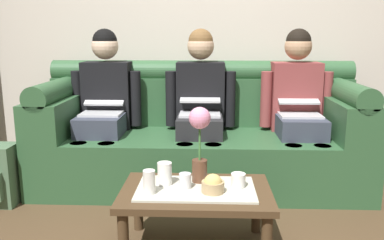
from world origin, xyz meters
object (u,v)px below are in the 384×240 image
at_px(person_left, 104,101).
at_px(person_middle, 200,102).
at_px(couch, 200,138).
at_px(person_right, 298,102).
at_px(cup_near_right, 165,174).
at_px(cup_far_center, 149,182).
at_px(snack_bowl, 213,185).
at_px(cup_far_left, 185,181).
at_px(coffee_table, 196,198).
at_px(flower_vase, 200,137).
at_px(cup_near_left, 238,180).

height_order(person_left, person_middle, same).
xyz_separation_m(couch, person_right, (0.76, -0.00, 0.29)).
bearing_deg(person_right, cup_near_right, -132.71).
distance_m(couch, person_left, 0.81).
xyz_separation_m(couch, cup_near_right, (-0.17, -1.01, 0.06)).
distance_m(person_middle, cup_far_center, 1.19).
bearing_deg(person_left, person_right, -0.01).
distance_m(person_left, snack_bowl, 1.42).
xyz_separation_m(snack_bowl, cup_near_right, (-0.27, 0.10, 0.02)).
height_order(couch, cup_far_left, couch).
bearing_deg(cup_far_center, coffee_table, 21.29).
height_order(person_right, flower_vase, person_right).
height_order(person_left, cup_near_left, person_left).
relative_size(person_right, cup_near_right, 9.71).
height_order(coffee_table, cup_near_right, cup_near_right).
height_order(snack_bowl, cup_far_left, snack_bowl).
bearing_deg(person_middle, cup_far_left, -93.14).
bearing_deg(person_right, snack_bowl, -120.99).
bearing_deg(couch, cup_far_center, -101.79).
relative_size(cup_far_center, cup_far_left, 1.53).
xyz_separation_m(person_middle, flower_vase, (0.02, -0.95, -0.04)).
height_order(coffee_table, flower_vase, flower_vase).
height_order(couch, flower_vase, couch).
relative_size(person_middle, cup_far_left, 14.75).
xyz_separation_m(person_left, cup_far_center, (0.52, -1.15, -0.24)).
bearing_deg(snack_bowl, flower_vase, 115.35).
xyz_separation_m(couch, flower_vase, (0.02, -0.96, 0.25)).
xyz_separation_m(coffee_table, cup_far_left, (-0.06, -0.01, 0.10)).
relative_size(coffee_table, cup_far_left, 9.86).
height_order(flower_vase, snack_bowl, flower_vase).
bearing_deg(coffee_table, cup_far_center, -158.71).
distance_m(couch, snack_bowl, 1.12).
xyz_separation_m(cup_near_left, cup_far_left, (-0.29, -0.03, 0.00)).
bearing_deg(cup_far_center, person_middle, 78.16).
bearing_deg(couch, cup_near_right, -99.72).
bearing_deg(coffee_table, couch, 90.00).
xyz_separation_m(cup_near_right, cup_far_center, (-0.07, -0.14, 0.00)).
xyz_separation_m(flower_vase, cup_far_center, (-0.26, -0.19, -0.20)).
xyz_separation_m(person_right, coffee_table, (-0.76, -1.05, -0.36)).
bearing_deg(cup_near_left, flower_vase, 160.06).
height_order(person_right, cup_near_left, person_right).
bearing_deg(person_middle, coffee_table, -90.00).
bearing_deg(cup_near_left, coffee_table, -174.86).
relative_size(cup_near_left, cup_far_center, 0.62).
distance_m(person_right, cup_far_left, 1.36).
xyz_separation_m(flower_vase, cup_near_left, (0.21, -0.08, -0.22)).
height_order(person_middle, snack_bowl, person_middle).
distance_m(coffee_table, cup_near_left, 0.25).
bearing_deg(flower_vase, person_left, 129.12).
relative_size(person_middle, coffee_table, 1.50).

